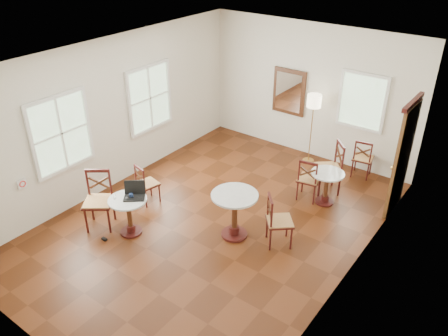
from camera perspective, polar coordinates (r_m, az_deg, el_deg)
name	(u,v)px	position (r m, az deg, el deg)	size (l,w,h in m)	color
ground	(214,222)	(8.34, -1.24, -6.81)	(7.00, 7.00, 0.00)	#4E220D
room_shell	(220,121)	(7.62, -0.49, 5.90)	(5.02, 7.02, 3.01)	silver
cafe_table_near	(129,212)	(8.01, -11.89, -5.47)	(0.66, 0.66, 0.70)	#401310
cafe_table_mid	(234,210)	(7.73, 1.33, -5.37)	(0.80, 0.80, 0.85)	#401310
cafe_table_back	(326,184)	(8.88, 12.79, -2.01)	(0.63, 0.63, 0.67)	#401310
chair_near_a	(147,184)	(8.81, -9.74, -1.96)	(0.45, 0.45, 0.82)	#401310
chair_near_b	(99,200)	(8.28, -15.53, -3.95)	(0.68, 0.68, 1.06)	#401310
chair_mid_a	(309,179)	(8.91, 10.64, -1.39)	(0.48, 0.48, 0.89)	#401310
chair_mid_b	(278,221)	(7.63, 6.84, -6.62)	(0.61, 0.61, 0.93)	#401310
chair_back_a	(363,158)	(9.98, 17.10, 1.20)	(0.46, 0.46, 0.87)	#401310
chair_back_b	(329,168)	(9.21, 13.14, 0.02)	(0.70, 0.70, 1.07)	#401310
floor_lamp	(314,106)	(9.96, 11.25, 7.73)	(0.31, 0.31, 1.59)	#BF8C3F
laptop	(135,193)	(7.89, -11.21, -3.11)	(0.46, 0.45, 0.25)	black
mouse	(128,198)	(7.85, -12.03, -3.73)	(0.10, 0.06, 0.04)	black
navy_mug	(131,196)	(7.86, -11.62, -3.46)	(0.10, 0.07, 0.08)	#101B37
water_glass	(115,197)	(7.90, -13.62, -3.53)	(0.05, 0.05, 0.09)	white
power_adapter	(104,239)	(8.18, -14.86, -8.65)	(0.10, 0.06, 0.04)	black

